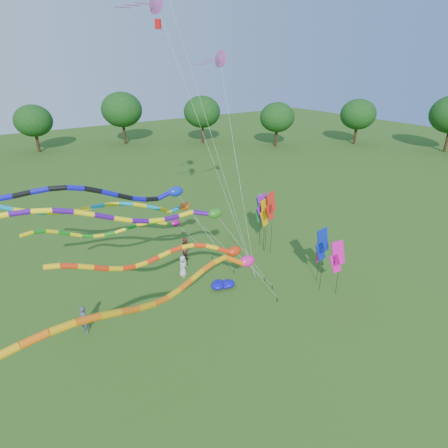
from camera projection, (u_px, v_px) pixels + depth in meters
ground at (264, 322)px, 23.30m from camera, size 160.00×160.00×0.00m
tree_ring at (285, 257)px, 19.67m from camera, size 117.90×116.72×9.46m
tube_kite_red at (176, 256)px, 21.85m from camera, size 13.73×1.49×6.56m
tube_kite_orange at (184, 284)px, 17.61m from camera, size 15.54×4.08×7.40m
tube_kite_purple at (129, 216)px, 21.37m from camera, size 17.43×3.53×8.79m
tube_kite_blue at (102, 194)px, 21.31m from camera, size 16.35×2.07×9.64m
tube_kite_cyan at (118, 208)px, 26.21m from camera, size 16.12×2.70×7.66m
tube_kite_green at (127, 228)px, 24.90m from camera, size 12.91×0.99×6.64m
delta_kite_high_a at (155, 2)px, 20.41m from camera, size 7.28×4.22×18.83m
delta_kite_high_c at (219, 59)px, 27.43m from camera, size 2.90×7.55×16.30m
banner_pole_magenta_a at (319, 247)px, 26.34m from camera, size 1.10×0.52×4.16m
banner_pole_blue_a at (322, 245)px, 25.08m from camera, size 1.16×0.21×4.86m
banner_pole_orange at (265, 213)px, 30.25m from camera, size 1.16×0.24×4.87m
banner_pole_red at (271, 206)px, 29.68m from camera, size 1.16×0.22×5.57m
banner_pole_magenta_b at (337, 257)px, 24.94m from camera, size 1.10×0.54×4.17m
banner_pole_violet at (263, 208)px, 30.42m from camera, size 1.15×0.31×5.15m
banner_pole_green at (259, 208)px, 31.27m from camera, size 1.12×0.45×4.83m
blue_nylon_heap at (219, 283)px, 26.91m from camera, size 1.80×1.31×0.49m
person_a at (183, 266)px, 27.95m from camera, size 0.98×0.89×1.69m
person_b at (83, 320)px, 22.09m from camera, size 0.65×0.77×1.81m
person_c at (185, 248)px, 30.51m from camera, size 0.68×0.87×1.79m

